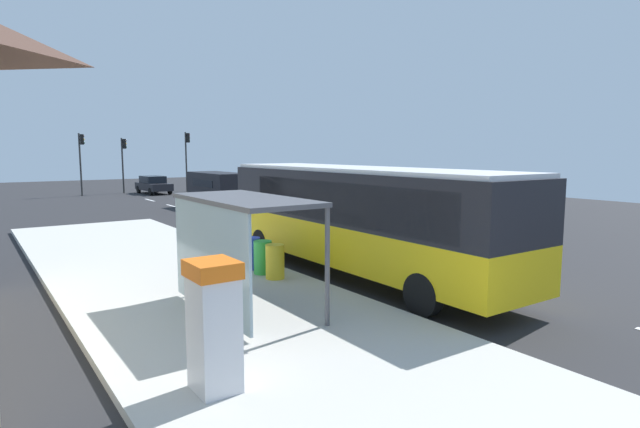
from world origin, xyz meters
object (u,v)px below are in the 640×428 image
at_px(recycling_bin_green, 263,257).
at_px(traffic_light_near_side, 187,152).
at_px(bus, 358,214).
at_px(recycling_bin_red, 241,249).
at_px(white_van, 217,188).
at_px(ticket_machine, 214,325).
at_px(sedan_near, 153,184).
at_px(traffic_light_median, 123,156).
at_px(recycling_bin_blue, 252,253).
at_px(recycling_bin_yellow, 275,262).
at_px(traffic_light_far_side, 81,154).
at_px(bus_shelter, 232,225).

height_order(recycling_bin_green, traffic_light_near_side, traffic_light_near_side).
relative_size(bus, recycling_bin_red, 11.61).
relative_size(white_van, recycling_bin_green, 5.50).
distance_m(white_van, traffic_light_near_side, 14.64).
relative_size(white_van, ticket_machine, 2.69).
distance_m(sedan_near, traffic_light_near_side, 4.22).
relative_size(ticket_machine, recycling_bin_red, 2.04).
bearing_deg(traffic_light_median, white_van, -83.47).
distance_m(white_van, recycling_bin_green, 18.93).
xyz_separation_m(sedan_near, traffic_light_median, (-1.89, 1.94, 2.39)).
bearing_deg(sedan_near, recycling_bin_red, -102.16).
bearing_deg(sedan_near, recycling_bin_blue, -101.89).
bearing_deg(recycling_bin_blue, recycling_bin_yellow, -90.00).
xyz_separation_m(sedan_near, traffic_light_far_side, (-5.40, 1.14, 2.59)).
relative_size(bus, traffic_light_near_side, 2.07).
bearing_deg(bus, traffic_light_far_side, 92.34).
bearing_deg(traffic_light_far_side, sedan_near, -11.96).
distance_m(sedan_near, traffic_light_far_side, 6.09).
bearing_deg(recycling_bin_blue, traffic_light_far_side, 88.03).
bearing_deg(ticket_machine, traffic_light_near_side, 70.07).
bearing_deg(bus, recycling_bin_blue, 141.86).
distance_m(white_van, recycling_bin_yellow, 19.59).
bearing_deg(recycling_bin_red, ticket_machine, -118.73).
bearing_deg(recycling_bin_yellow, recycling_bin_blue, 90.00).
xyz_separation_m(recycling_bin_red, traffic_light_median, (4.60, 32.10, 2.53)).
bearing_deg(recycling_bin_yellow, sedan_near, 78.61).
bearing_deg(ticket_machine, recycling_bin_red, 61.27).
height_order(bus, traffic_light_far_side, traffic_light_far_side).
relative_size(sedan_near, recycling_bin_yellow, 4.72).
distance_m(traffic_light_near_side, bus_shelter, 36.65).
height_order(bus, recycling_bin_green, bus).
height_order(recycling_bin_green, traffic_light_far_side, traffic_light_far_side).
relative_size(recycling_bin_green, recycling_bin_red, 1.00).
distance_m(recycling_bin_yellow, recycling_bin_blue, 1.40).
xyz_separation_m(ticket_machine, bus_shelter, (1.82, 3.22, 0.93)).
bearing_deg(ticket_machine, recycling_bin_blue, 58.80).
bearing_deg(sedan_near, traffic_light_near_side, 6.13).
bearing_deg(sedan_near, bus, -96.96).
xyz_separation_m(traffic_light_near_side, traffic_light_median, (-5.09, 1.60, -0.34)).
xyz_separation_m(ticket_machine, traffic_light_near_side, (13.73, 37.86, 2.35)).
bearing_deg(recycling_bin_red, recycling_bin_blue, -90.00).
bearing_deg(sedan_near, recycling_bin_yellow, -101.39).
height_order(recycling_bin_red, traffic_light_median, traffic_light_median).
xyz_separation_m(bus, recycling_bin_red, (-2.49, 2.65, -1.19)).
bearing_deg(recycling_bin_yellow, traffic_light_near_side, 73.44).
distance_m(ticket_machine, recycling_bin_yellow, 6.64).
xyz_separation_m(traffic_light_far_side, traffic_light_median, (3.50, 0.80, -0.20)).
height_order(sedan_near, traffic_light_median, traffic_light_median).
height_order(traffic_light_far_side, bus_shelter, traffic_light_far_side).
xyz_separation_m(sedan_near, recycling_bin_yellow, (-6.50, -32.26, -0.14)).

